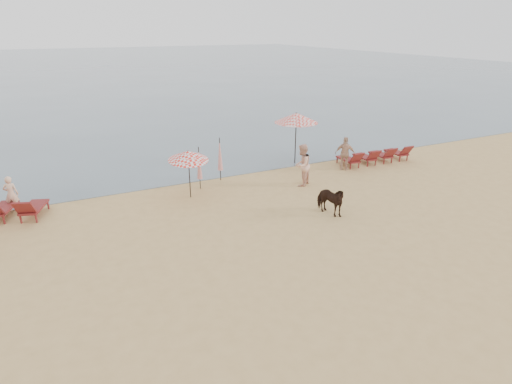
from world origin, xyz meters
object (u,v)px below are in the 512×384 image
cow (330,200)px  beachgoer_left (11,194)px  umbrella_closed_left (199,163)px  umbrella_closed_right (220,154)px  lounger_cluster_right (376,155)px  umbrella_open_right (296,118)px  umbrella_open_left_b (188,156)px  beachgoer_right_a (302,165)px  beachgoer_right_b (345,154)px

cow → beachgoer_left: bearing=136.1°
umbrella_closed_left → umbrella_closed_right: umbrella_closed_right is taller
umbrella_closed_left → cow: umbrella_closed_left is taller
lounger_cluster_right → umbrella_closed_right: size_ratio=1.88×
umbrella_open_right → beachgoer_left: (-13.54, -0.57, -1.76)m
umbrella_open_right → umbrella_closed_right: size_ratio=1.32×
umbrella_open_left_b → beachgoer_right_a: size_ratio=1.11×
beachgoer_left → beachgoer_right_a: (12.07, -2.49, 0.24)m
umbrella_open_right → beachgoer_left: 13.67m
umbrella_closed_left → umbrella_open_left_b: bearing=-131.8°
umbrella_closed_left → umbrella_closed_right: 1.45m
lounger_cluster_right → umbrella_open_left_b: 10.75m
beachgoer_right_a → umbrella_closed_left: bearing=-56.1°
umbrella_open_right → umbrella_closed_right: (-4.63, -0.72, -1.21)m
beachgoer_left → beachgoer_right_b: 15.36m
umbrella_open_left_b → umbrella_closed_left: (0.73, 0.82, -0.68)m
beachgoer_left → umbrella_closed_right: bearing=-164.9°
lounger_cluster_right → beachgoer_right_a: (-5.48, -1.22, 0.56)m
umbrella_open_left_b → beachgoer_right_a: bearing=-4.1°
umbrella_open_right → umbrella_closed_left: bearing=-151.7°
lounger_cluster_right → umbrella_open_left_b: size_ratio=1.82×
umbrella_open_right → cow: size_ratio=1.92×
umbrella_open_left_b → umbrella_closed_left: size_ratio=1.10×
beachgoer_left → beachgoer_right_b: bearing=-169.6°
beachgoer_left → beachgoer_right_a: beachgoer_right_a is taller
umbrella_closed_right → cow: bearing=-67.4°
beachgoer_right_a → umbrella_open_right: bearing=-151.2°
umbrella_closed_right → beachgoer_right_b: (6.38, -1.36, -0.43)m
umbrella_open_right → umbrella_closed_left: (-5.91, -1.40, -1.29)m
umbrella_open_left_b → beachgoer_left: umbrella_open_left_b is taller
beachgoer_right_a → beachgoer_right_b: (3.22, 0.99, -0.12)m
umbrella_closed_right → beachgoer_right_b: size_ratio=1.21×
beachgoer_right_b → beachgoer_left: bearing=37.1°
beachgoer_right_a → beachgoer_right_b: beachgoer_right_a is taller
lounger_cluster_right → umbrella_closed_right: umbrella_closed_right is taller
lounger_cluster_right → cow: bearing=-142.0°
beachgoer_left → cow: bearing=168.6°
umbrella_open_left_b → beachgoer_right_b: umbrella_open_left_b is taller
umbrella_closed_left → umbrella_open_right: bearing=13.3°
umbrella_closed_right → cow: umbrella_closed_right is taller
umbrella_open_left_b → beachgoer_left: 7.19m
lounger_cluster_right → beachgoer_right_b: size_ratio=2.28×
umbrella_closed_left → lounger_cluster_right: bearing=-2.5°
umbrella_open_left_b → beachgoer_right_b: bearing=6.2°
lounger_cluster_right → cow: cow is taller
umbrella_closed_right → beachgoer_left: size_ratio=1.40×
umbrella_closed_right → beachgoer_left: 8.93m
cow → beachgoer_right_a: 3.46m
umbrella_open_right → umbrella_open_left_b: bearing=-146.5°
umbrella_closed_left → beachgoer_right_b: bearing=-5.0°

